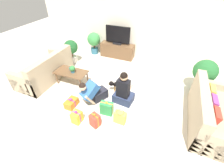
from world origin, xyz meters
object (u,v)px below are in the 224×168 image
at_px(tv, 118,36).
at_px(person_kneeling, 93,92).
at_px(gift_bag_a, 120,117).
at_px(potted_plant_corner_left, 71,49).
at_px(sofa_right, 211,114).
at_px(gift_box_a, 107,108).
at_px(mug, 71,69).
at_px(potted_plant_back_left, 94,41).
at_px(gift_box_b, 71,103).
at_px(sofa_left, 46,70).
at_px(coffee_table, 71,73).
at_px(potted_plant_corner_right, 205,72).
at_px(tabletop_plant, 72,69).
at_px(tv_console, 117,51).
at_px(gift_box_c, 77,117).
at_px(dog, 117,84).
at_px(gift_box_d, 95,120).
at_px(person_sitting, 123,91).

xyz_separation_m(tv, person_kneeling, (0.33, -2.74, -0.54)).
bearing_deg(gift_bag_a, potted_plant_corner_left, 142.44).
bearing_deg(tv, sofa_right, -37.09).
distance_m(gift_box_a, mug, 1.82).
bearing_deg(potted_plant_back_left, gift_box_b, -73.66).
relative_size(potted_plant_corner_left, mug, 7.30).
height_order(sofa_left, mug, sofa_left).
height_order(tv, person_kneeling, tv).
distance_m(coffee_table, mug, 0.14).
xyz_separation_m(potted_plant_corner_right, potted_plant_back_left, (-4.05, 1.06, -0.08)).
xyz_separation_m(coffee_table, tv, (0.68, 2.24, 0.49)).
height_order(person_kneeling, tabletop_plant, person_kneeling).
height_order(tv, mug, tv).
bearing_deg(gift_bag_a, potted_plant_corner_right, 48.75).
bearing_deg(tv_console, gift_box_a, -74.37).
height_order(person_kneeling, mug, person_kneeling).
bearing_deg(sofa_right, potted_plant_corner_right, 6.54).
distance_m(tv_console, tv, 0.59).
height_order(potted_plant_corner_right, gift_box_c, potted_plant_corner_right).
height_order(potted_plant_corner_left, tabletop_plant, potted_plant_corner_left).
relative_size(tv_console, tv, 1.39).
xyz_separation_m(gift_box_b, gift_box_c, (0.42, -0.38, 0.05)).
distance_m(tv, mug, 2.32).
bearing_deg(potted_plant_corner_right, dog, -157.21).
distance_m(potted_plant_back_left, tabletop_plant, 2.25).
bearing_deg(gift_box_d, potted_plant_corner_right, 45.62).
bearing_deg(person_sitting, coffee_table, -0.70).
bearing_deg(tv_console, person_sitting, -66.07).
xyz_separation_m(person_kneeling, gift_box_d, (0.41, -0.70, -0.16)).
relative_size(sofa_left, sofa_right, 1.00).
relative_size(coffee_table, person_kneeling, 1.22).
bearing_deg(coffee_table, mug, 127.12).
bearing_deg(sofa_left, gift_box_a, 74.61).
bearing_deg(potted_plant_back_left, potted_plant_corner_left, -113.22).
bearing_deg(person_sitting, gift_box_a, 72.81).
distance_m(tv_console, gift_bag_a, 3.38).
xyz_separation_m(coffee_table, gift_box_b, (0.55, -0.89, -0.28)).
relative_size(coffee_table, tabletop_plant, 4.42).
height_order(person_kneeling, gift_box_b, person_kneeling).
xyz_separation_m(gift_box_b, mug, (-0.61, 0.97, 0.37)).
bearing_deg(person_kneeling, potted_plant_corner_right, 58.90).
relative_size(coffee_table, gift_box_d, 2.54).
relative_size(potted_plant_back_left, gift_box_a, 2.18).
height_order(tv, gift_box_c, tv).
height_order(tv_console, person_sitting, person_sitting).
height_order(gift_box_a, gift_box_c, gift_box_a).
relative_size(coffee_table, gift_box_b, 2.70).
height_order(coffee_table, person_kneeling, person_kneeling).
relative_size(coffee_table, person_sitting, 1.02).
bearing_deg(person_sitting, dog, -43.66).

